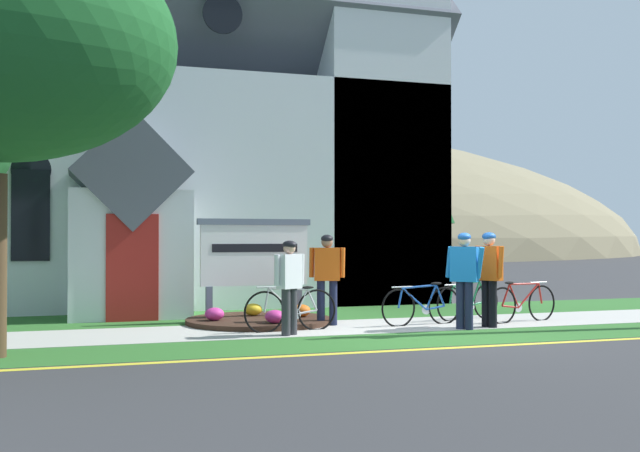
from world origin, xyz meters
name	(u,v)px	position (x,y,z in m)	size (l,w,h in m)	color
ground	(364,313)	(0.00, 4.00, 0.00)	(140.00, 140.00, 0.00)	#333335
sidewalk_slab	(261,330)	(-2.84, 1.72, 0.01)	(32.00, 2.14, 0.01)	#B7B5AD
grass_verge	(290,345)	(-2.84, -0.19, 0.00)	(32.00, 1.69, 0.01)	#2D6628
church_lawn	(234,317)	(-2.84, 4.14, 0.00)	(24.00, 2.70, 0.01)	#2D6628
curb_paint_stripe	(309,355)	(-2.84, -1.19, 0.00)	(28.00, 0.16, 0.01)	yellow
church_building	(203,114)	(-2.49, 10.42, 5.18)	(11.95, 12.46, 14.00)	silver
church_sign	(255,255)	(-2.62, 3.17, 1.30)	(2.28, 0.23, 2.00)	slate
flower_bed	(259,320)	(-2.62, 2.77, 0.07)	(2.79, 2.79, 0.34)	#382319
bicycle_black	(422,305)	(0.21, 1.57, 0.37)	(1.72, 0.26, 0.82)	black
bicycle_white	(468,301)	(1.52, 2.18, 0.37)	(1.66, 0.57, 0.83)	black
bicycle_blue	(522,303)	(2.26, 1.42, 0.37)	(1.74, 0.43, 0.82)	black
bicycle_silver	(291,310)	(-2.37, 1.43, 0.38)	(1.72, 0.22, 0.82)	black
cyclist_in_blue_jersey	(327,272)	(-1.50, 2.05, 0.99)	(0.62, 0.36, 1.69)	#191E38
cyclist_in_orange_jersey	(464,272)	(0.64, 0.73, 1.02)	(0.48, 0.68, 1.73)	#191E38
cyclist_in_yellow_jersey	(489,271)	(1.21, 0.86, 1.03)	(0.36, 0.73, 1.74)	black
cyclist_in_green_jersey	(289,281)	(-2.55, 0.90, 0.92)	(0.59, 0.41, 1.59)	#2D2D33
roadside_conifer	(392,145)	(3.86, 11.46, 4.66)	(4.07, 4.07, 7.26)	#3D2D1E
distant_hill	(119,256)	(-2.45, 55.58, 0.00)	(98.63, 53.78, 23.96)	#847A5B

